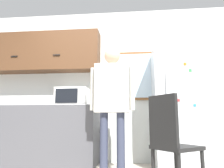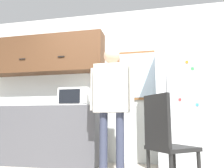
# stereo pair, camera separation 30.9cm
# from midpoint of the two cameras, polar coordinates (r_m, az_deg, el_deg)

# --- Properties ---
(back_wall) EXTENTS (6.00, 0.06, 2.70)m
(back_wall) POSITION_cam_midpoint_polar(r_m,az_deg,el_deg) (3.93, 0.92, 0.01)
(back_wall) COLOR silver
(back_wall) RESTS_ON ground_plane
(counter) EXTENTS (2.17, 0.62, 0.94)m
(counter) POSITION_cam_midpoint_polar(r_m,az_deg,el_deg) (3.93, -16.65, -12.53)
(counter) COLOR #4C4C51
(counter) RESTS_ON ground_plane
(upper_cabinets) EXTENTS (2.17, 0.34, 0.70)m
(upper_cabinets) POSITION_cam_midpoint_polar(r_m,az_deg,el_deg) (4.23, -14.78, 7.40)
(upper_cabinets) COLOR #51331E
(microwave) EXTENTS (0.50, 0.43, 0.28)m
(microwave) POSITION_cam_midpoint_polar(r_m,az_deg,el_deg) (3.62, -6.77, -3.49)
(microwave) COLOR white
(microwave) RESTS_ON counter
(person) EXTENTS (0.62, 0.23, 1.72)m
(person) POSITION_cam_midpoint_polar(r_m,az_deg,el_deg) (3.00, 2.88, -2.68)
(person) COLOR #33384C
(person) RESTS_ON ground_plane
(refrigerator) EXTENTS (0.70, 0.72, 1.82)m
(refrigerator) POSITION_cam_midpoint_polar(r_m,az_deg,el_deg) (3.46, 19.97, -5.48)
(refrigerator) COLOR silver
(refrigerator) RESTS_ON ground_plane
(chair) EXTENTS (0.59, 0.59, 0.97)m
(chair) POSITION_cam_midpoint_polar(r_m,az_deg,el_deg) (2.42, 17.39, -13.44)
(chair) COLOR black
(chair) RESTS_ON ground_plane
(window) EXTENTS (0.75, 0.05, 0.86)m
(window) POSITION_cam_midpoint_polar(r_m,az_deg,el_deg) (3.84, 9.35, 2.30)
(window) COLOR brown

